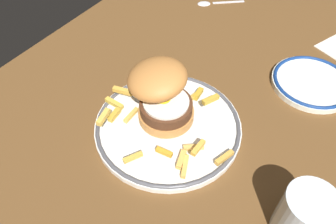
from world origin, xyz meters
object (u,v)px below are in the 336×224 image
at_px(side_plate, 312,82).
at_px(spoon, 209,2).
at_px(dinner_plate, 168,125).
at_px(burger, 161,93).
at_px(water_glass, 303,218).

height_order(side_plate, spoon, side_plate).
bearing_deg(spoon, side_plate, -117.18).
bearing_deg(spoon, dinner_plate, -161.43).
bearing_deg(burger, water_glass, -104.15).
xyz_separation_m(burger, spoon, (0.43, 0.13, -0.07)).
bearing_deg(burger, side_plate, -40.11).
bearing_deg(water_glass, dinner_plate, 77.15).
xyz_separation_m(burger, side_plate, (0.25, -0.21, -0.06)).
bearing_deg(side_plate, spoon, 62.82).
bearing_deg(side_plate, burger, 139.89).
bearing_deg(water_glass, burger, 75.85).
distance_m(dinner_plate, side_plate, 0.33).
bearing_deg(water_glass, side_plate, 12.78).
xyz_separation_m(water_glass, side_plate, (0.32, 0.07, -0.03)).
relative_size(burger, side_plate, 0.92).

